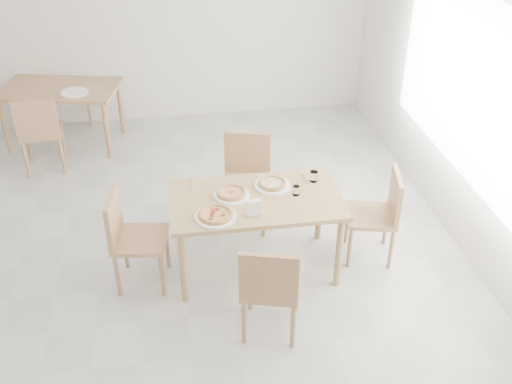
{
  "coord_description": "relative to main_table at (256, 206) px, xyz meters",
  "views": [
    {
      "loc": [
        0.37,
        -4.1,
        3.52
      ],
      "look_at": [
        1.03,
        0.12,
        0.81
      ],
      "focal_mm": 42.0,
      "sensor_mm": 36.0,
      "label": 1
    }
  ],
  "objects": [
    {
      "name": "room",
      "position": [
        1.95,
        0.18,
        0.83
      ],
      "size": [
        7.28,
        7.0,
        7.0
      ],
      "color": "#BABAB5",
      "rests_on": "ground"
    },
    {
      "name": "main_table",
      "position": [
        0.0,
        0.0,
        0.0
      ],
      "size": [
        1.47,
        0.83,
        0.75
      ],
      "rotation": [
        0.0,
        0.0,
        -0.0
      ],
      "color": "tan",
      "rests_on": "ground"
    },
    {
      "name": "chair_south",
      "position": [
        -0.03,
        -0.85,
        -0.15
      ],
      "size": [
        0.54,
        0.54,
        0.89
      ],
      "rotation": [
        0.0,
        0.0,
        2.87
      ],
      "color": "tan",
      "rests_on": "ground"
    },
    {
      "name": "chair_north",
      "position": [
        0.03,
        0.78,
        -0.13
      ],
      "size": [
        0.55,
        0.55,
        0.92
      ],
      "rotation": [
        0.0,
        0.0,
        -0.25
      ],
      "color": "tan",
      "rests_on": "ground"
    },
    {
      "name": "chair_west",
      "position": [
        -1.09,
        -0.03,
        -0.15
      ],
      "size": [
        0.5,
        0.5,
        0.9
      ],
      "rotation": [
        0.0,
        0.0,
        1.43
      ],
      "color": "tan",
      "rests_on": "ground"
    },
    {
      "name": "chair_east",
      "position": [
        1.14,
        0.0,
        -0.16
      ],
      "size": [
        0.51,
        0.51,
        0.87
      ],
      "rotation": [
        0.0,
        0.0,
        -1.78
      ],
      "color": "tan",
      "rests_on": "ground"
    },
    {
      "name": "plate_margherita",
      "position": [
        -0.2,
        0.07,
        0.09
      ],
      "size": [
        0.31,
        0.31,
        0.02
      ],
      "primitive_type": "cylinder",
      "color": "white",
      "rests_on": "main_table"
    },
    {
      "name": "plate_mushroom",
      "position": [
        0.17,
        0.17,
        0.09
      ],
      "size": [
        0.32,
        0.32,
        0.02
      ],
      "primitive_type": "cylinder",
      "color": "white",
      "rests_on": "main_table"
    },
    {
      "name": "plate_pepperoni",
      "position": [
        -0.37,
        -0.24,
        0.09
      ],
      "size": [
        0.34,
        0.34,
        0.02
      ],
      "primitive_type": "cylinder",
      "color": "white",
      "rests_on": "main_table"
    },
    {
      "name": "pizza_margherita",
      "position": [
        -0.2,
        0.07,
        0.12
      ],
      "size": [
        0.29,
        0.29,
        0.03
      ],
      "rotation": [
        0.0,
        0.0,
        0.14
      ],
      "color": "tan",
      "rests_on": "plate_margherita"
    },
    {
      "name": "pizza_mushroom",
      "position": [
        0.17,
        0.17,
        0.12
      ],
      "size": [
        0.28,
        0.28,
        0.03
      ],
      "rotation": [
        0.0,
        0.0,
        0.13
      ],
      "color": "tan",
      "rests_on": "plate_mushroom"
    },
    {
      "name": "pizza_pepperoni",
      "position": [
        -0.37,
        -0.24,
        0.12
      ],
      "size": [
        0.29,
        0.29,
        0.03
      ],
      "rotation": [
        0.0,
        0.0,
        0.01
      ],
      "color": "tan",
      "rests_on": "plate_pepperoni"
    },
    {
      "name": "tumbler_a",
      "position": [
        0.55,
        0.2,
        0.13
      ],
      "size": [
        0.07,
        0.07,
        0.1
      ],
      "primitive_type": "cylinder",
      "color": "white",
      "rests_on": "main_table"
    },
    {
      "name": "tumbler_b",
      "position": [
        0.35,
        0.0,
        0.13
      ],
      "size": [
        0.06,
        0.06,
        0.08
      ],
      "primitive_type": "cylinder",
      "color": "white",
      "rests_on": "main_table"
    },
    {
      "name": "napkin_holder",
      "position": [
        -0.06,
        -0.25,
        0.15
      ],
      "size": [
        0.13,
        0.07,
        0.14
      ],
      "rotation": [
        0.0,
        0.0,
        0.08
      ],
      "color": "silver",
      "rests_on": "main_table"
    },
    {
      "name": "fork_a",
      "position": [
        -0.53,
        0.31,
        0.09
      ],
      "size": [
        0.04,
        0.2,
        0.01
      ],
      "primitive_type": "cube",
      "rotation": [
        0.0,
        0.0,
        -0.13
      ],
      "color": "silver",
      "rests_on": "main_table"
    },
    {
      "name": "fork_b",
      "position": [
        0.48,
        0.24,
        0.09
      ],
      "size": [
        0.03,
        0.17,
        0.01
      ],
      "primitive_type": "cube",
      "rotation": [
        0.0,
        0.0,
        0.12
      ],
      "color": "silver",
      "rests_on": "main_table"
    },
    {
      "name": "second_table",
      "position": [
        -1.96,
        2.78,
        -0.01
      ],
      "size": [
        1.51,
        1.07,
        0.75
      ],
      "rotation": [
        0.0,
        0.0,
        -0.22
      ],
      "color": "tan",
      "rests_on": "ground"
    },
    {
      "name": "chair_back_s",
      "position": [
        -2.13,
        2.1,
        -0.13
      ],
      "size": [
        0.5,
        0.5,
        0.93
      ],
      "rotation": [
        0.0,
        0.0,
        3.23
      ],
      "color": "tan",
      "rests_on": "ground"
    },
    {
      "name": "chair_back_n",
      "position": [
        -1.73,
        3.53,
        -0.17
      ],
      "size": [
        0.58,
        0.58,
        0.86
      ],
      "rotation": [
        0.0,
        0.0,
        -0.55
      ],
      "color": "tan",
      "rests_on": "ground"
    },
    {
      "name": "plate_empty",
      "position": [
        -1.76,
        2.57,
        0.09
      ],
      "size": [
        0.32,
        0.32,
        0.02
      ],
      "primitive_type": "cylinder",
      "color": "white",
      "rests_on": "second_table"
    }
  ]
}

